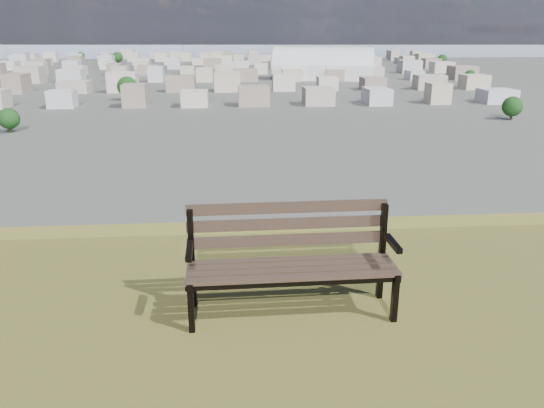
{
  "coord_description": "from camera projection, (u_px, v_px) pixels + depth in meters",
  "views": [
    {
      "loc": [
        0.86,
        -1.71,
        27.23
      ],
      "look_at": [
        1.33,
        4.14,
        25.3
      ],
      "focal_mm": 35.0,
      "sensor_mm": 36.0,
      "label": 1
    }
  ],
  "objects": [
    {
      "name": "bay_water",
      "position": [
        227.0,
        47.0,
        862.13
      ],
      "size": [
        2400.0,
        700.0,
        0.12
      ],
      "primitive_type": "cube",
      "color": "#808BA3",
      "rests_on": "ground"
    },
    {
      "name": "far_hills",
      "position": [
        203.0,
        30.0,
        1325.66
      ],
      "size": [
        2050.0,
        340.0,
        60.0
      ],
      "color": "#8D9BAF",
      "rests_on": "ground"
    },
    {
      "name": "arena",
      "position": [
        323.0,
        69.0,
        303.57
      ],
      "size": [
        59.58,
        34.41,
        23.63
      ],
      "rotation": [
        0.0,
        0.0,
        -0.2
      ],
      "color": "silver",
      "rests_on": "ground"
    },
    {
      "name": "city_blocks",
      "position": [
        227.0,
        64.0,
        382.41
      ],
      "size": [
        395.0,
        361.0,
        7.0
      ],
      "color": "beige",
      "rests_on": "ground"
    },
    {
      "name": "park_bench",
      "position": [
        290.0,
        254.0,
        4.31
      ],
      "size": [
        1.69,
        0.57,
        0.88
      ],
      "rotation": [
        0.0,
        0.0,
        0.02
      ],
      "color": "#3E2F23",
      "rests_on": "hilltop_mesa"
    },
    {
      "name": "city_trees",
      "position": [
        181.0,
        70.0,
        308.56
      ],
      "size": [
        406.52,
        387.2,
        9.98
      ],
      "color": "#382A1C",
      "rests_on": "ground"
    }
  ]
}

